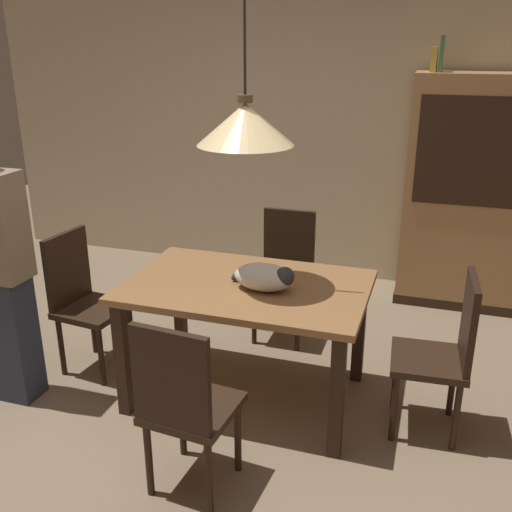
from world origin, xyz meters
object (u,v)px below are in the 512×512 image
chair_left_side (83,296)px  chair_right_side (445,349)px  cat_sleeping (265,277)px  hutch_bookcase (476,199)px  dining_table (246,300)px  book_green_slim (442,54)px  book_yellow_short (434,59)px  chair_near_front (184,402)px  pendant_lamp (245,124)px  chair_far_back (285,269)px

chair_left_side → chair_right_side: 2.26m
cat_sleeping → hutch_bookcase: 2.24m
dining_table → book_green_slim: (0.92, 1.87, 1.33)m
chair_left_side → book_yellow_short: bearing=43.1°
cat_sleeping → book_green_slim: book_green_slim is taller
dining_table → chair_left_side: (-1.13, 0.01, -0.14)m
chair_near_front → pendant_lamp: pendant_lamp is taller
cat_sleeping → hutch_bookcase: (1.17, 1.92, 0.06)m
book_yellow_short → book_green_slim: 0.06m
hutch_bookcase → chair_left_side: bearing=-142.5°
chair_right_side → dining_table: bearing=-179.7°
pendant_lamp → hutch_bookcase: bearing=55.3°
chair_far_back → dining_table: bearing=-90.0°
chair_right_side → pendant_lamp: 1.61m
chair_left_side → book_yellow_short: (2.00, 1.86, 1.43)m
pendant_lamp → hutch_bookcase: pendant_lamp is taller
chair_left_side → cat_sleeping: 1.30m
chair_far_back → chair_left_side: 1.42m
cat_sleeping → book_yellow_short: (0.74, 1.92, 1.11)m
dining_table → chair_left_side: chair_left_side is taller
chair_near_front → hutch_bookcase: (1.30, 2.75, 0.38)m
dining_table → book_green_slim: bearing=63.9°
chair_left_side → cat_sleeping: (1.26, -0.05, 0.32)m
chair_far_back → cat_sleeping: chair_far_back is taller
dining_table → chair_left_side: bearing=179.6°
hutch_bookcase → pendant_lamp: bearing=-124.7°
chair_far_back → book_green_slim: bearing=47.3°
chair_near_front → book_yellow_short: size_ratio=4.65×
chair_left_side → book_yellow_short: book_yellow_short is taller
chair_near_front → pendant_lamp: (0.01, 0.88, 1.15)m
chair_left_side → hutch_bookcase: size_ratio=0.50×
dining_table → book_yellow_short: book_yellow_short is taller
pendant_lamp → book_green_slim: (0.92, 1.87, 0.32)m
chair_left_side → hutch_bookcase: bearing=37.5°
chair_right_side → chair_near_front: size_ratio=1.00×
book_green_slim → chair_left_side: bearing=-137.7°
book_yellow_short → book_green_slim: (0.05, 0.00, 0.04)m
chair_far_back → chair_near_front: 1.76m
book_green_slim → chair_far_back: bearing=-132.7°
pendant_lamp → book_yellow_short: (0.87, 1.87, 0.28)m
chair_far_back → hutch_bookcase: hutch_bookcase is taller
dining_table → chair_right_side: chair_right_side is taller
pendant_lamp → dining_table: bearing=180.0°
dining_table → book_green_slim: size_ratio=5.38×
chair_left_side → pendant_lamp: size_ratio=0.72×
chair_left_side → book_green_slim: size_ratio=3.58×
pendant_lamp → book_yellow_short: 2.08m
dining_table → chair_left_side: size_ratio=1.51×
chair_far_back → hutch_bookcase: size_ratio=0.50×
pendant_lamp → chair_near_front: bearing=-90.5°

